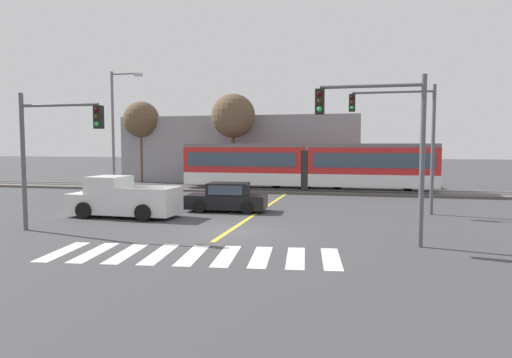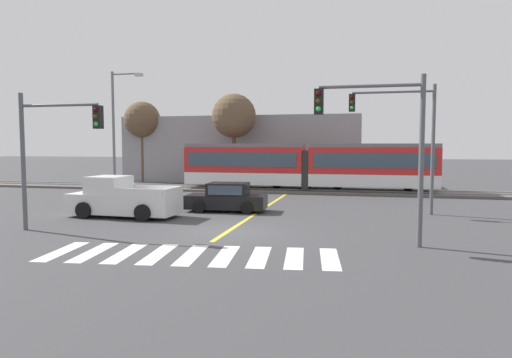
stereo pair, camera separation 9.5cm
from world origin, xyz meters
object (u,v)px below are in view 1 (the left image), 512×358
(sedan_crossing, at_px, (227,198))
(traffic_light_mid_right, at_px, (404,128))
(light_rail_tram, at_px, (306,165))
(traffic_light_near_right, at_px, (384,133))
(bare_tree_far_west, at_px, (141,120))
(traffic_light_near_left, at_px, (50,141))
(street_lamp_west, at_px, (116,124))
(bare_tree_west, at_px, (233,116))
(pickup_truck, at_px, (122,200))

(sedan_crossing, xyz_separation_m, traffic_light_mid_right, (9.02, 1.23, 3.67))
(light_rail_tram, xyz_separation_m, traffic_light_near_right, (4.73, -17.50, 1.90))
(traffic_light_mid_right, distance_m, traffic_light_near_right, 7.99)
(light_rail_tram, xyz_separation_m, bare_tree_far_west, (-16.22, 5.61, 3.79))
(traffic_light_near_right, bearing_deg, sedan_crossing, 139.18)
(sedan_crossing, bearing_deg, traffic_light_mid_right, 7.76)
(traffic_light_near_left, distance_m, street_lamp_west, 15.68)
(traffic_light_mid_right, bearing_deg, bare_tree_far_west, 145.63)
(sedan_crossing, height_order, bare_tree_west, bare_tree_west)
(sedan_crossing, relative_size, bare_tree_west, 0.55)
(light_rail_tram, relative_size, traffic_light_near_right, 3.13)
(pickup_truck, xyz_separation_m, street_lamp_west, (-6.33, 10.55, 4.22))
(sedan_crossing, relative_size, traffic_light_near_right, 0.73)
(light_rail_tram, height_order, sedan_crossing, light_rail_tram)
(bare_tree_far_west, bearing_deg, traffic_light_near_left, -71.25)
(pickup_truck, relative_size, bare_tree_west, 0.70)
(traffic_light_mid_right, xyz_separation_m, traffic_light_near_right, (-1.35, -7.86, -0.43))
(pickup_truck, relative_size, bare_tree_far_west, 0.72)
(sedan_crossing, relative_size, traffic_light_near_left, 0.76)
(traffic_light_near_left, bearing_deg, sedan_crossing, 52.83)
(bare_tree_far_west, bearing_deg, light_rail_tram, -19.08)
(traffic_light_near_right, bearing_deg, light_rail_tram, 105.13)
(light_rail_tram, distance_m, bare_tree_west, 8.50)
(sedan_crossing, xyz_separation_m, bare_tree_far_west, (-13.27, 16.48, 5.14))
(traffic_light_near_right, distance_m, bare_tree_far_west, 31.25)
(pickup_truck, distance_m, bare_tree_far_west, 21.89)
(sedan_crossing, height_order, bare_tree_far_west, bare_tree_far_west)
(bare_tree_west, bearing_deg, street_lamp_west, -136.12)
(sedan_crossing, height_order, traffic_light_near_right, traffic_light_near_right)
(sedan_crossing, xyz_separation_m, traffic_light_near_right, (7.68, -6.63, 3.25))
(street_lamp_west, relative_size, bare_tree_far_west, 1.17)
(sedan_crossing, distance_m, traffic_light_mid_right, 9.82)
(traffic_light_near_left, height_order, bare_tree_far_west, bare_tree_far_west)
(pickup_truck, bearing_deg, bare_tree_west, 87.48)
(pickup_truck, bearing_deg, traffic_light_mid_right, 17.13)
(sedan_crossing, relative_size, pickup_truck, 0.79)
(light_rail_tram, height_order, traffic_light_near_right, traffic_light_near_right)
(traffic_light_near_right, relative_size, bare_tree_west, 0.75)
(light_rail_tram, bearing_deg, bare_tree_west, 151.83)
(traffic_light_near_left, height_order, bare_tree_west, bare_tree_west)
(light_rail_tram, bearing_deg, bare_tree_far_west, 160.92)
(pickup_truck, bearing_deg, light_rail_tram, 61.71)
(traffic_light_near_right, relative_size, bare_tree_far_west, 0.78)
(light_rail_tram, distance_m, bare_tree_far_west, 17.57)
(light_rail_tram, relative_size, traffic_light_mid_right, 2.83)
(bare_tree_far_west, bearing_deg, sedan_crossing, -51.16)
(sedan_crossing, height_order, street_lamp_west, street_lamp_west)
(bare_tree_west, bearing_deg, bare_tree_far_west, 167.95)
(light_rail_tram, xyz_separation_m, traffic_light_mid_right, (6.08, -9.64, 2.32))
(pickup_truck, height_order, bare_tree_west, bare_tree_west)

